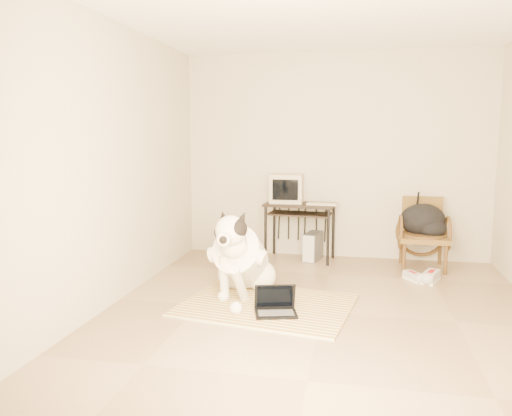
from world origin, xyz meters
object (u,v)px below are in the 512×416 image
(laptop, at_px, (275,306))
(computer_desk, at_px, (300,212))
(backpack, at_px, (424,221))
(pc_tower, at_px, (313,246))
(dog, at_px, (241,259))
(crt_monitor, at_px, (287,188))
(rattan_chair, at_px, (423,233))

(laptop, height_order, computer_desk, computer_desk)
(backpack, bearing_deg, laptop, -127.29)
(pc_tower, bearing_deg, computer_desk, -171.93)
(dog, bearing_deg, pc_tower, 69.68)
(pc_tower, distance_m, backpack, 1.43)
(crt_monitor, bearing_deg, backpack, -6.18)
(rattan_chair, bearing_deg, computer_desk, 176.38)
(laptop, xyz_separation_m, computer_desk, (-0.02, 2.10, 0.56))
(crt_monitor, distance_m, pc_tower, 0.84)
(computer_desk, distance_m, rattan_chair, 1.55)
(laptop, bearing_deg, computer_desk, 90.46)
(pc_tower, height_order, rattan_chair, rattan_chair)
(dog, height_order, computer_desk, dog)
(crt_monitor, bearing_deg, rattan_chair, -6.16)
(dog, xyz_separation_m, rattan_chair, (1.95, 1.49, 0.06))
(laptop, xyz_separation_m, pc_tower, (0.16, 2.12, 0.10))
(dog, distance_m, crt_monitor, 1.78)
(pc_tower, bearing_deg, laptop, -94.23)
(computer_desk, distance_m, backpack, 1.54)
(backpack, bearing_deg, pc_tower, 174.85)
(laptop, xyz_separation_m, backpack, (1.52, 2.00, 0.50))
(pc_tower, relative_size, backpack, 0.77)
(computer_desk, height_order, pc_tower, computer_desk)
(laptop, relative_size, crt_monitor, 1.00)
(rattan_chair, bearing_deg, dog, -142.72)
(crt_monitor, relative_size, pc_tower, 1.04)
(dog, xyz_separation_m, computer_desk, (0.42, 1.58, 0.27))
(dog, relative_size, rattan_chair, 1.53)
(backpack, bearing_deg, dog, -142.89)
(crt_monitor, relative_size, backpack, 0.79)
(pc_tower, bearing_deg, backpack, -5.15)
(rattan_chair, bearing_deg, laptop, -127.09)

